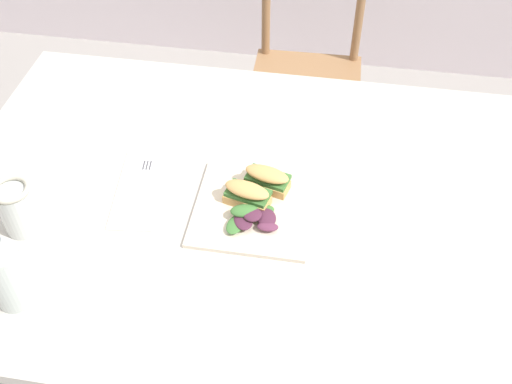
{
  "coord_description": "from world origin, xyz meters",
  "views": [
    {
      "loc": [
        0.32,
        -1.03,
        1.77
      ],
      "look_at": [
        0.17,
        -0.07,
        0.76
      ],
      "focal_mm": 42.44,
      "sensor_mm": 36.0,
      "label": 1
    }
  ],
  "objects_px": {
    "sandwich_half_front": "(247,194)",
    "mason_jar_iced_tea": "(19,210)",
    "chair_wooden_far": "(306,77)",
    "plate_lunch": "(253,209)",
    "sandwich_half_back": "(267,179)",
    "dining_table": "(242,228)",
    "fork_on_napkin": "(143,183)",
    "bottle_cold_brew": "(8,277)"
  },
  "relations": [
    {
      "from": "chair_wooden_far",
      "to": "sandwich_half_back",
      "type": "relative_size",
      "value": 7.59
    },
    {
      "from": "dining_table",
      "to": "mason_jar_iced_tea",
      "type": "bearing_deg",
      "value": -160.59
    },
    {
      "from": "bottle_cold_brew",
      "to": "fork_on_napkin",
      "type": "bearing_deg",
      "value": 65.67
    },
    {
      "from": "dining_table",
      "to": "sandwich_half_front",
      "type": "bearing_deg",
      "value": -46.01
    },
    {
      "from": "fork_on_napkin",
      "to": "sandwich_half_back",
      "type": "bearing_deg",
      "value": 5.63
    },
    {
      "from": "plate_lunch",
      "to": "fork_on_napkin",
      "type": "height_order",
      "value": "plate_lunch"
    },
    {
      "from": "chair_wooden_far",
      "to": "mason_jar_iced_tea",
      "type": "bearing_deg",
      "value": -116.32
    },
    {
      "from": "sandwich_half_front",
      "to": "sandwich_half_back",
      "type": "distance_m",
      "value": 0.07
    },
    {
      "from": "sandwich_half_back",
      "to": "fork_on_napkin",
      "type": "xyz_separation_m",
      "value": [
        -0.29,
        -0.03,
        -0.03
      ]
    },
    {
      "from": "sandwich_half_front",
      "to": "fork_on_napkin",
      "type": "bearing_deg",
      "value": 173.83
    },
    {
      "from": "chair_wooden_far",
      "to": "plate_lunch",
      "type": "distance_m",
      "value": 1.0
    },
    {
      "from": "bottle_cold_brew",
      "to": "mason_jar_iced_tea",
      "type": "xyz_separation_m",
      "value": [
        -0.06,
        0.18,
        -0.01
      ]
    },
    {
      "from": "plate_lunch",
      "to": "chair_wooden_far",
      "type": "bearing_deg",
      "value": 87.56
    },
    {
      "from": "sandwich_half_front",
      "to": "mason_jar_iced_tea",
      "type": "relative_size",
      "value": 0.91
    },
    {
      "from": "fork_on_napkin",
      "to": "mason_jar_iced_tea",
      "type": "distance_m",
      "value": 0.28
    },
    {
      "from": "plate_lunch",
      "to": "sandwich_half_back",
      "type": "bearing_deg",
      "value": 72.99
    },
    {
      "from": "plate_lunch",
      "to": "sandwich_half_back",
      "type": "relative_size",
      "value": 2.32
    },
    {
      "from": "sandwich_half_front",
      "to": "fork_on_napkin",
      "type": "relative_size",
      "value": 0.62
    },
    {
      "from": "plate_lunch",
      "to": "mason_jar_iced_tea",
      "type": "distance_m",
      "value": 0.51
    },
    {
      "from": "fork_on_napkin",
      "to": "mason_jar_iced_tea",
      "type": "relative_size",
      "value": 1.48
    },
    {
      "from": "fork_on_napkin",
      "to": "bottle_cold_brew",
      "type": "xyz_separation_m",
      "value": [
        -0.16,
        -0.35,
        0.06
      ]
    },
    {
      "from": "sandwich_half_front",
      "to": "mason_jar_iced_tea",
      "type": "xyz_separation_m",
      "value": [
        -0.48,
        -0.14,
        0.02
      ]
    },
    {
      "from": "mason_jar_iced_tea",
      "to": "sandwich_half_back",
      "type": "bearing_deg",
      "value": 21.1
    },
    {
      "from": "chair_wooden_far",
      "to": "plate_lunch",
      "type": "bearing_deg",
      "value": -92.44
    },
    {
      "from": "plate_lunch",
      "to": "mason_jar_iced_tea",
      "type": "xyz_separation_m",
      "value": [
        -0.49,
        -0.13,
        0.05
      ]
    },
    {
      "from": "dining_table",
      "to": "bottle_cold_brew",
      "type": "distance_m",
      "value": 0.55
    },
    {
      "from": "bottle_cold_brew",
      "to": "mason_jar_iced_tea",
      "type": "bearing_deg",
      "value": 109.28
    },
    {
      "from": "sandwich_half_back",
      "to": "dining_table",
      "type": "bearing_deg",
      "value": -146.48
    },
    {
      "from": "sandwich_half_front",
      "to": "sandwich_half_back",
      "type": "bearing_deg",
      "value": 57.04
    },
    {
      "from": "chair_wooden_far",
      "to": "bottle_cold_brew",
      "type": "height_order",
      "value": "bottle_cold_brew"
    },
    {
      "from": "dining_table",
      "to": "plate_lunch",
      "type": "bearing_deg",
      "value": -43.04
    },
    {
      "from": "plate_lunch",
      "to": "bottle_cold_brew",
      "type": "height_order",
      "value": "bottle_cold_brew"
    },
    {
      "from": "chair_wooden_far",
      "to": "sandwich_half_back",
      "type": "xyz_separation_m",
      "value": [
        -0.02,
        -0.88,
        0.33
      ]
    },
    {
      "from": "sandwich_half_back",
      "to": "mason_jar_iced_tea",
      "type": "bearing_deg",
      "value": -158.9
    },
    {
      "from": "plate_lunch",
      "to": "sandwich_half_back",
      "type": "xyz_separation_m",
      "value": [
        0.02,
        0.07,
        0.03
      ]
    },
    {
      "from": "fork_on_napkin",
      "to": "plate_lunch",
      "type": "bearing_deg",
      "value": -8.42
    },
    {
      "from": "dining_table",
      "to": "mason_jar_iced_tea",
      "type": "relative_size",
      "value": 11.2
    },
    {
      "from": "sandwich_half_back",
      "to": "mason_jar_iced_tea",
      "type": "xyz_separation_m",
      "value": [
        -0.52,
        -0.2,
        0.02
      ]
    },
    {
      "from": "sandwich_half_front",
      "to": "sandwich_half_back",
      "type": "relative_size",
      "value": 1.0
    },
    {
      "from": "sandwich_half_back",
      "to": "fork_on_napkin",
      "type": "bearing_deg",
      "value": -174.37
    },
    {
      "from": "mason_jar_iced_tea",
      "to": "dining_table",
      "type": "bearing_deg",
      "value": 19.41
    },
    {
      "from": "fork_on_napkin",
      "to": "sandwich_half_front",
      "type": "bearing_deg",
      "value": -6.17
    }
  ]
}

